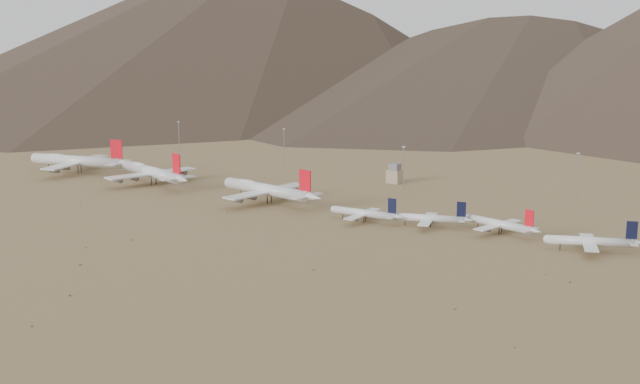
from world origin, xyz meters
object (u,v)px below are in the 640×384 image
Objects in this scene: widebody_west at (78,161)px; narrowbody_b at (431,218)px; widebody_centre at (153,172)px; widebody_east at (268,190)px; narrowbody_a at (365,213)px; control_tower at (395,174)px.

narrowbody_b is at bearing -14.84° from widebody_west.
widebody_centre is (68.17, -3.22, -0.24)m from widebody_west.
widebody_east is (157.85, -8.58, -0.50)m from widebody_west.
narrowbody_a is 105.58m from control_tower.
widebody_west is 225.48m from narrowbody_a.
narrowbody_b is (256.73, -10.71, -3.63)m from widebody_west.
widebody_west is 1.96× the size of narrowbody_b.
widebody_west reaches higher than widebody_centre.
widebody_west is 204.75m from control_tower.
narrowbody_a is at bearing 12.31° from widebody_centre.
narrowbody_a reaches higher than control_tower.
widebody_east reaches higher than narrowbody_b.
widebody_east reaches higher than narrowbody_a.
widebody_west reaches higher than narrowbody_a.
widebody_centre reaches higher than narrowbody_a.
widebody_centre is 1.01× the size of widebody_east.
narrowbody_a is at bearing 0.74° from widebody_east.
control_tower is (30.38, 89.12, -2.13)m from widebody_east.
widebody_centre is 146.41m from control_tower.
widebody_west is at bearing 173.95° from narrowbody_a.
widebody_west is at bearing -164.81° from widebody_centre.
widebody_east is at bearing 14.48° from widebody_centre.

